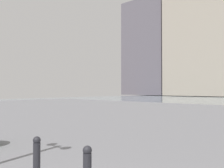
% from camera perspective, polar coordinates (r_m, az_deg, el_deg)
% --- Properties ---
extents(building_annex, '(17.93, 13.17, 34.74)m').
position_cam_1_polar(building_annex, '(74.68, 20.05, 10.13)').
color(building_annex, '#9E9384').
rests_on(building_annex, ground).
extents(building_highrise, '(15.27, 15.10, 32.50)m').
position_cam_1_polar(building_highrise, '(84.47, 9.45, 7.97)').
color(building_highrise, '#5B5660').
rests_on(building_highrise, ground).
extents(bollard_mid, '(0.13, 0.13, 0.88)m').
position_cam_1_polar(bollard_mid, '(4.54, -16.85, -16.63)').
color(bollard_mid, '#232328').
rests_on(bollard_mid, ground).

